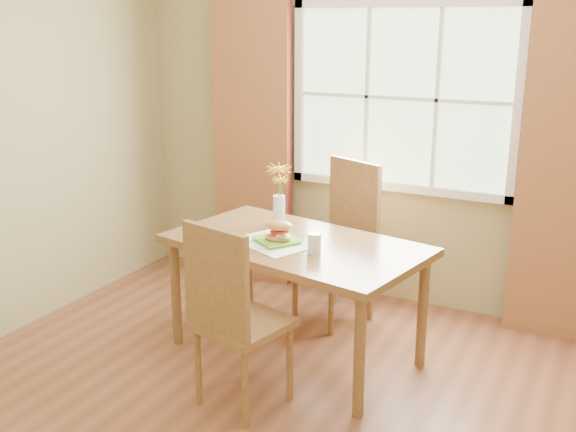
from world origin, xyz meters
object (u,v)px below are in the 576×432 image
(chair_near, at_px, (231,311))
(water_glass, at_px, (314,244))
(dining_table, at_px, (295,253))
(flower_vase, at_px, (279,189))
(croissant_sandwich, at_px, (279,231))
(chair_far, at_px, (344,233))

(chair_near, bearing_deg, water_glass, 83.05)
(dining_table, xyz_separation_m, flower_vase, (-0.24, 0.26, 0.31))
(chair_near, height_order, croissant_sandwich, chair_near)
(chair_far, height_order, water_glass, chair_far)
(dining_table, distance_m, flower_vase, 0.47)
(chair_far, bearing_deg, croissant_sandwich, -74.37)
(croissant_sandwich, distance_m, water_glass, 0.26)
(chair_near, distance_m, croissant_sandwich, 0.67)
(croissant_sandwich, distance_m, flower_vase, 0.42)
(chair_far, xyz_separation_m, croissant_sandwich, (-0.10, -0.76, 0.22))
(dining_table, distance_m, chair_far, 0.68)
(chair_near, bearing_deg, croissant_sandwich, 107.35)
(chair_far, relative_size, water_glass, 9.37)
(croissant_sandwich, height_order, water_glass, croissant_sandwich)
(chair_far, xyz_separation_m, flower_vase, (-0.28, -0.42, 0.38))
(chair_near, height_order, flower_vase, flower_vase)
(flower_vase, bearing_deg, croissant_sandwich, -62.73)
(chair_near, height_order, chair_far, chair_far)
(croissant_sandwich, bearing_deg, water_glass, -20.11)
(dining_table, height_order, chair_near, chair_near)
(chair_near, bearing_deg, dining_table, 101.48)
(water_glass, height_order, flower_vase, flower_vase)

